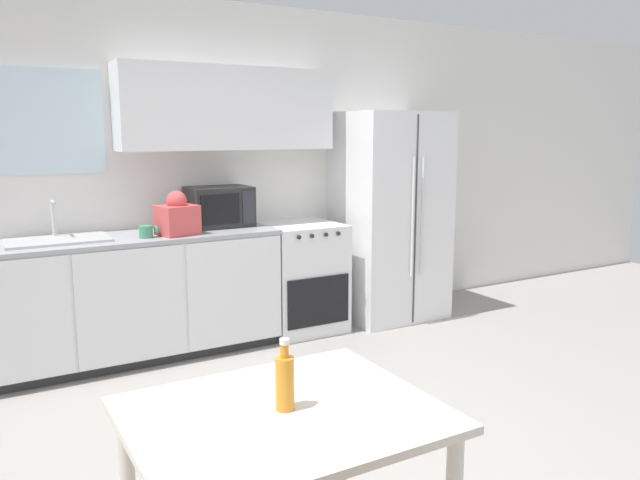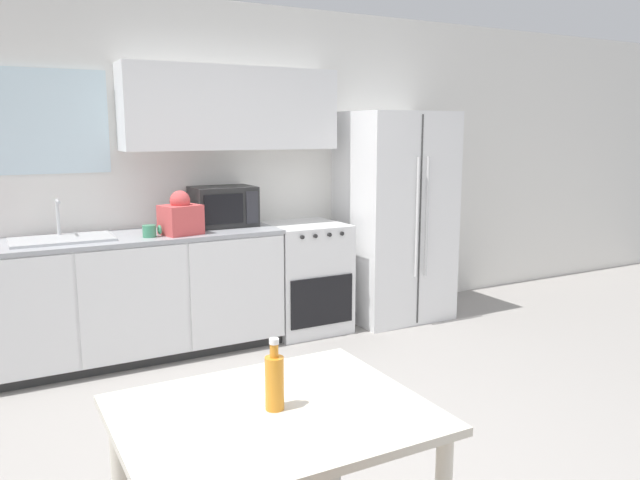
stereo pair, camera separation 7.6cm
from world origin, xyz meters
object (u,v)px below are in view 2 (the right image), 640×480
refrigerator (395,216)px  coffee_mug (150,231)px  dining_table (273,443)px  drink_bottle (275,381)px  oven_range (304,277)px  microwave (223,206)px

refrigerator → coffee_mug: bearing=-177.5°
dining_table → drink_bottle: (0.01, 0.01, 0.22)m
oven_range → dining_table: oven_range is taller
coffee_mug → dining_table: (-0.25, -2.67, -0.33)m
refrigerator → microwave: bearing=174.2°
oven_range → refrigerator: refrigerator is taller
drink_bottle → dining_table: bearing=-148.2°
refrigerator → drink_bottle: size_ratio=7.49×
oven_range → microwave: size_ratio=1.87×
refrigerator → microwave: refrigerator is taller
coffee_mug → drink_bottle: 2.67m
oven_range → refrigerator: 1.01m
refrigerator → coffee_mug: 2.20m
microwave → oven_range: bearing=-9.7°
microwave → dining_table: 3.09m
refrigerator → microwave: 1.57m
oven_range → microwave: microwave is taller
refrigerator → dining_table: (-2.45, -2.76, -0.28)m
microwave → drink_bottle: bearing=-106.8°
refrigerator → dining_table: refrigerator is taller
coffee_mug → oven_range: bearing=6.2°
refrigerator → microwave: (-1.56, 0.16, 0.16)m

